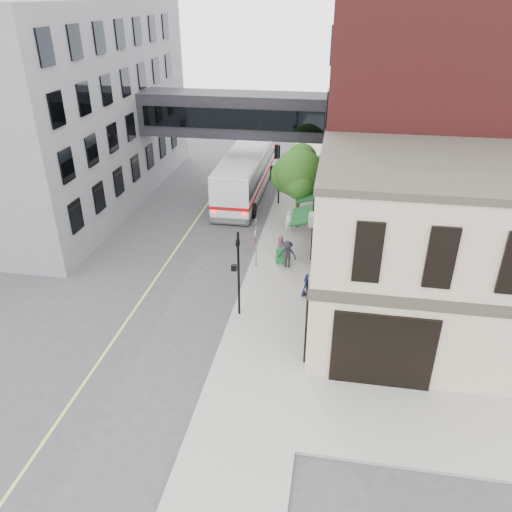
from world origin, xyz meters
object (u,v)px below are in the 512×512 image
at_px(bus, 246,171).
at_px(sandwich_board, 306,285).
at_px(pedestrian_a, 289,222).
at_px(newspaper_box, 280,256).
at_px(pedestrian_c, 287,254).
at_px(pedestrian_b, 281,248).

bearing_deg(bus, sandwich_board, -67.69).
height_order(pedestrian_a, sandwich_board, pedestrian_a).
relative_size(bus, pedestrian_a, 8.31).
bearing_deg(newspaper_box, bus, 107.71).
distance_m(bus, newspaper_box, 12.15).
bearing_deg(pedestrian_c, bus, 120.18).
xyz_separation_m(bus, pedestrian_c, (4.65, -11.75, -0.94)).
distance_m(pedestrian_a, pedestrian_c, 4.81).
xyz_separation_m(bus, pedestrian_b, (4.15, -10.88, -0.99)).
xyz_separation_m(pedestrian_b, sandwich_board, (1.82, -3.69, -0.24)).
xyz_separation_m(newspaper_box, sandwich_board, (1.79, -3.24, 0.06)).
bearing_deg(sandwich_board, pedestrian_b, 120.79).
height_order(pedestrian_b, sandwich_board, pedestrian_b).
xyz_separation_m(pedestrian_a, sandwich_board, (1.77, -7.60, -0.23)).
height_order(bus, pedestrian_b, bus).
bearing_deg(pedestrian_b, sandwich_board, -53.81).
bearing_deg(pedestrian_a, newspaper_box, -94.42).
relative_size(pedestrian_c, sandwich_board, 1.55).
bearing_deg(sandwich_board, pedestrian_a, 107.59).
bearing_deg(newspaper_box, sandwich_board, -63.66).
distance_m(pedestrian_c, sandwich_board, 3.13).
xyz_separation_m(bus, pedestrian_a, (4.21, -6.97, -1.01)).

